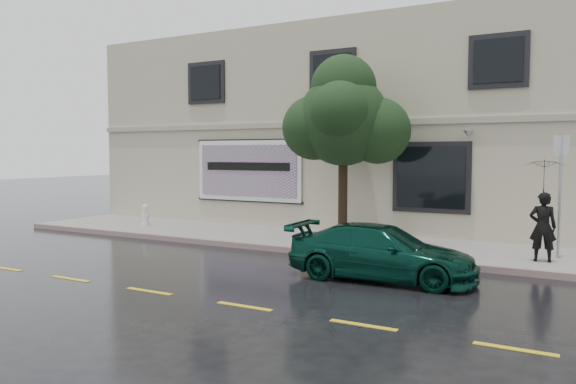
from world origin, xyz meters
The scene contains 12 objects.
ground centered at (0.00, 0.00, 0.00)m, with size 90.00×90.00×0.00m, color black.
sidewalk centered at (0.00, 3.25, 0.07)m, with size 20.00×3.50×0.15m, color #9D9994.
curb centered at (0.00, 1.50, 0.07)m, with size 20.00×0.18×0.16m, color gray.
road_marking centered at (0.00, -3.50, 0.01)m, with size 19.00×0.12×0.01m, color gold.
building centered at (0.00, 9.00, 3.50)m, with size 20.00×8.12×7.00m.
billboard centered at (-3.20, 4.92, 2.05)m, with size 4.30×0.16×2.20m.
car centered at (3.57, -0.33, 0.58)m, with size 1.75×3.97×1.16m, color #083126.
pedestrian centered at (6.43, 2.60, 0.96)m, with size 0.59×0.39×1.62m, color black.
umbrella centered at (6.43, 2.60, 2.12)m, with size 0.96×0.96×0.71m, color black.
street_tree centered at (1.14, 3.21, 3.57)m, with size 2.58×2.58×4.73m.
fire_hydrant centered at (-6.19, 3.00, 0.51)m, with size 0.31×0.29×0.75m.
sign_pole centered at (6.73, 3.20, 1.91)m, with size 0.34×0.17×2.98m.
Camera 1 is at (7.51, -11.52, 2.67)m, focal length 35.00 mm.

